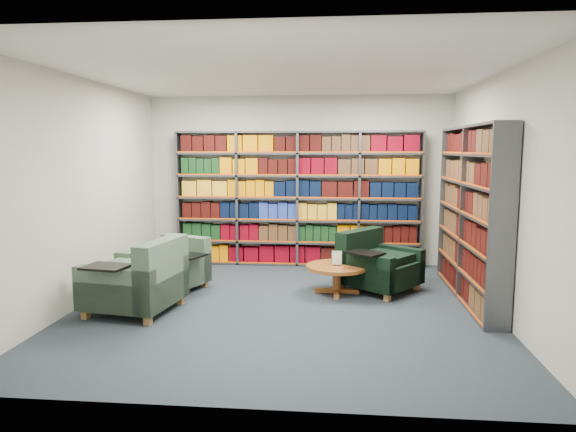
# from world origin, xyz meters

# --- Properties ---
(room_shell) EXTENTS (5.02, 5.02, 2.82)m
(room_shell) POSITION_xyz_m (0.00, 0.00, 1.40)
(room_shell) COLOR #1F2630
(room_shell) RESTS_ON ground
(bookshelf_back) EXTENTS (4.00, 0.28, 2.20)m
(bookshelf_back) POSITION_xyz_m (0.00, 2.34, 1.10)
(bookshelf_back) COLOR #47494F
(bookshelf_back) RESTS_ON ground
(bookshelf_right) EXTENTS (0.28, 2.50, 2.20)m
(bookshelf_right) POSITION_xyz_m (2.34, 0.60, 1.10)
(bookshelf_right) COLOR #47494F
(bookshelf_right) RESTS_ON ground
(chair_teal_left) EXTENTS (1.04, 1.01, 0.70)m
(chair_teal_left) POSITION_xyz_m (-1.57, 0.72, 0.28)
(chair_teal_left) COLOR #032E3E
(chair_teal_left) RESTS_ON ground
(chair_green_right) EXTENTS (1.24, 1.24, 0.80)m
(chair_green_right) POSITION_xyz_m (1.17, 0.93, 0.32)
(chair_green_right) COLOR black
(chair_green_right) RESTS_ON ground
(chair_teal_front) EXTENTS (1.11, 1.22, 0.88)m
(chair_teal_front) POSITION_xyz_m (-1.66, -0.34, 0.35)
(chair_teal_front) COLOR #032E3E
(chair_teal_front) RESTS_ON ground
(coffee_table) EXTENTS (0.82, 0.82, 0.58)m
(coffee_table) POSITION_xyz_m (0.65, 0.66, 0.31)
(coffee_table) COLOR #9F5D20
(coffee_table) RESTS_ON ground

